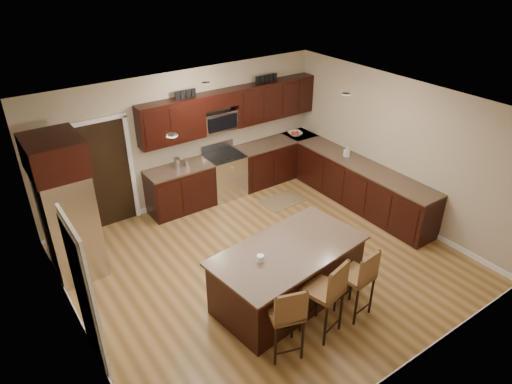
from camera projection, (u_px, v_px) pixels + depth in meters
floor at (267, 264)px, 7.70m from camera, size 6.00×6.00×0.00m
ceiling at (269, 111)px, 6.39m from camera, size 6.00×6.00×0.00m
wall_back at (186, 139)px, 9.01m from camera, size 6.00×0.00×6.00m
wall_left at (70, 264)px, 5.54m from camera, size 0.00×5.50×5.50m
wall_right at (397, 149)px, 8.55m from camera, size 0.00×5.50×5.50m
base_cabinets at (300, 178)px, 9.47m from camera, size 4.02×3.96×0.92m
upper_cabinets at (234, 107)px, 9.18m from camera, size 4.00×0.33×0.80m
range at (225, 175)px, 9.57m from camera, size 0.76×0.64×1.11m
microwave at (219, 121)px, 9.12m from camera, size 0.76×0.31×0.40m
doorway at (107, 175)px, 8.33m from camera, size 0.85×0.03×2.06m
pantry_door at (84, 298)px, 5.50m from camera, size 0.03×0.80×2.04m
letter_decor at (227, 86)px, 8.88m from camera, size 2.20×0.03×0.15m
island at (288, 276)px, 6.78m from camera, size 2.41×1.47×0.92m
stool_left at (287, 314)px, 5.69m from camera, size 0.54×0.54×1.15m
stool_mid at (328, 291)px, 6.01m from camera, size 0.55×0.55×1.21m
stool_right at (360, 277)px, 6.34m from camera, size 0.46×0.46×1.12m
refrigerator at (66, 207)px, 7.01m from camera, size 0.79×0.96×2.35m
floor_mat at (282, 201)px, 9.53m from camera, size 0.88×0.60×0.01m
fruit_bowl at (295, 134)px, 10.27m from camera, size 0.37×0.37×0.08m
soap_bottle at (347, 152)px, 9.25m from camera, size 0.12×0.12×0.21m
canister_tall at (177, 163)px, 8.77m from camera, size 0.12×0.12×0.22m
canister_short at (187, 162)px, 8.89m from camera, size 0.11×0.11×0.15m
island_jar at (260, 258)px, 6.26m from camera, size 0.10×0.10×0.10m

